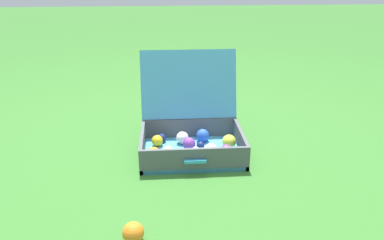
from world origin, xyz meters
name	(u,v)px	position (x,y,z in m)	size (l,w,h in m)	color
ground_plane	(183,151)	(0.00, 0.00, 0.00)	(16.00, 16.00, 0.00)	#336B28
open_suitcase	(191,132)	(0.05, 0.01, 0.11)	(0.56, 0.54, 0.52)	#4799C6
stray_ball_on_grass	(133,233)	(-0.23, -0.74, 0.04)	(0.08, 0.08, 0.08)	orange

